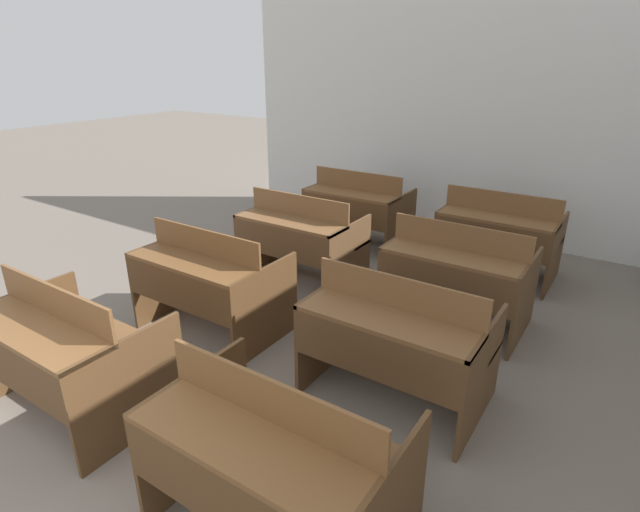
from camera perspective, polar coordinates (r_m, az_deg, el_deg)
The scene contains 9 objects.
wall_back at distance 6.69m, azimuth 14.86°, elevation 15.21°, with size 5.96×0.06×3.00m.
bench_front_left at distance 3.64m, azimuth -26.94°, elevation -9.30°, with size 1.17×0.80×0.92m.
bench_front_right at distance 2.52m, azimuth -5.28°, elevation -21.96°, with size 1.17×0.80×0.92m.
bench_second_left at distance 4.26m, azimuth -12.55°, elevation -2.68°, with size 1.17×0.80×0.92m.
bench_second_right at distance 3.39m, azimuth 8.74°, elevation -9.23°, with size 1.17×0.80×0.92m.
bench_third_left at distance 5.14m, azimuth -2.27°, elevation 2.18°, with size 1.17×0.80×0.92m.
bench_third_right at distance 4.43m, azimuth 15.37°, elevation -1.97°, with size 1.17×0.80×0.92m.
bench_back_left at distance 6.15m, azimuth 4.29°, elevation 5.53°, with size 1.17×0.80×0.92m.
bench_back_right at distance 5.56m, azimuth 19.72°, elevation 2.43°, with size 1.17×0.80×0.92m.
Camera 1 is at (2.18, 0.18, 2.22)m, focal length 28.00 mm.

